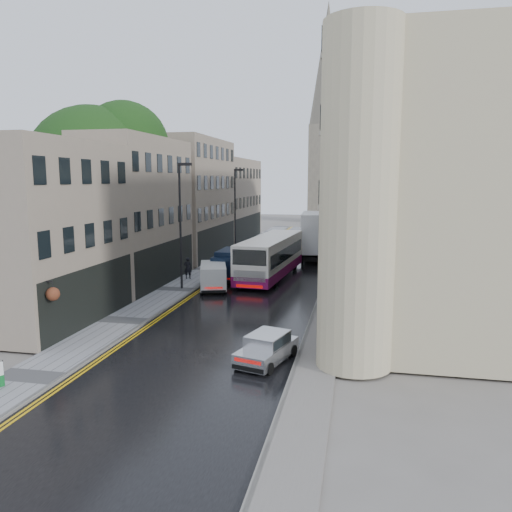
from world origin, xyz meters
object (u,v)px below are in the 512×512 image
(lamp_post_far, at_px, (235,213))
(tree_near, at_px, (94,194))
(navy_van, at_px, (214,267))
(pedestrian, at_px, (188,268))
(cream_bus, at_px, (244,263))
(white_lorry, at_px, (303,238))
(white_van, at_px, (202,281))
(lamp_post_near, at_px, (180,227))
(silver_hatchback, at_px, (239,354))
(tree_far, at_px, (164,197))

(lamp_post_far, bearing_deg, tree_near, -106.48)
(navy_van, xyz_separation_m, pedestrian, (-2.44, 0.79, -0.32))
(tree_near, bearing_deg, cream_bus, 11.52)
(white_lorry, height_order, white_van, white_lorry)
(tree_near, distance_m, lamp_post_near, 7.35)
(cream_bus, distance_m, pedestrian, 4.89)
(cream_bus, distance_m, silver_hatchback, 17.33)
(white_van, relative_size, lamp_post_near, 0.47)
(navy_van, relative_size, lamp_post_near, 0.56)
(white_van, xyz_separation_m, navy_van, (-0.17, 3.76, 0.32))
(navy_van, distance_m, lamp_post_far, 13.50)
(pedestrian, bearing_deg, tree_far, -65.99)
(silver_hatchback, bearing_deg, white_van, 129.98)
(tree_near, distance_m, lamp_post_far, 16.97)
(pedestrian, bearing_deg, cream_bus, 163.95)
(tree_near, distance_m, pedestrian, 9.13)
(tree_near, xyz_separation_m, pedestrian, (6.21, 3.03, -5.96))
(cream_bus, bearing_deg, lamp_post_near, -141.69)
(tree_near, height_order, lamp_post_near, tree_near)
(tree_near, height_order, tree_far, tree_near)
(silver_hatchback, bearing_deg, lamp_post_near, 134.49)
(tree_far, relative_size, pedestrian, 7.22)
(cream_bus, relative_size, pedestrian, 7.10)
(tree_far, xyz_separation_m, cream_bus, (10.69, -10.76, -4.54))
(white_lorry, height_order, lamp_post_far, lamp_post_far)
(white_lorry, height_order, pedestrian, white_lorry)
(tree_far, bearing_deg, lamp_post_near, -63.68)
(cream_bus, height_order, white_van, cream_bus)
(white_lorry, bearing_deg, silver_hatchback, -92.46)
(pedestrian, distance_m, lamp_post_near, 5.10)
(tree_far, distance_m, pedestrian, 12.72)
(white_van, relative_size, navy_van, 0.84)
(silver_hatchback, height_order, pedestrian, pedestrian)
(tree_near, xyz_separation_m, white_lorry, (14.25, 13.49, -4.55))
(lamp_post_far, bearing_deg, silver_hatchback, -67.25)
(pedestrian, height_order, lamp_post_near, lamp_post_near)
(tree_far, relative_size, white_lorry, 1.38)
(lamp_post_far, bearing_deg, tree_far, -153.31)
(cream_bus, relative_size, navy_van, 2.44)
(pedestrian, relative_size, lamp_post_far, 0.19)
(white_lorry, height_order, navy_van, white_lorry)
(tree_far, bearing_deg, lamp_post_far, 18.26)
(silver_hatchback, distance_m, lamp_post_near, 16.64)
(white_van, bearing_deg, silver_hatchback, -82.80)
(navy_van, bearing_deg, lamp_post_far, 97.60)
(tree_near, relative_size, pedestrian, 8.05)
(white_lorry, relative_size, white_van, 2.14)
(silver_hatchback, xyz_separation_m, white_van, (-5.88, 13.13, 0.29))
(silver_hatchback, height_order, white_van, white_van)
(tree_far, xyz_separation_m, lamp_post_far, (6.78, 2.24, -1.66))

